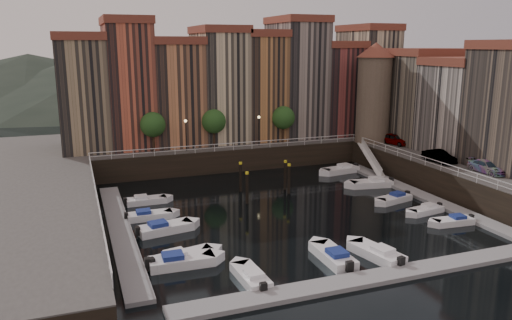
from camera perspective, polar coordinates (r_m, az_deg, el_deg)
name	(u,v)px	position (r m, az deg, el deg)	size (l,w,h in m)	color
ground	(281,209)	(51.68, 2.88, -5.58)	(200.00, 200.00, 0.00)	black
quay_far	(213,147)	(75.09, -4.89, 1.49)	(80.00, 20.00, 3.00)	black
quay_right	(507,175)	(65.68, 26.75, -1.57)	(20.00, 36.00, 3.00)	black
dock_left	(120,230)	(47.03, -15.27, -7.73)	(2.00, 28.00, 0.35)	gray
dock_right	(418,194)	(58.86, 17.98, -3.70)	(2.00, 28.00, 0.35)	gray
dock_near	(374,278)	(37.73, 13.30, -12.95)	(30.00, 2.00, 0.35)	gray
mountains	(144,74)	(156.65, -12.65, 9.61)	(145.00, 100.00, 18.00)	#2D382D
far_terrace	(239,84)	(72.35, -1.95, 8.66)	(48.70, 10.30, 17.50)	#957F5E
right_terrace	(467,102)	(67.30, 22.99, 6.11)	(9.30, 24.30, 14.00)	#776B5A
corner_tower	(374,91)	(71.60, 13.31, 7.66)	(5.20, 5.20, 13.80)	#6B5B4C
promenade_trees	(219,121)	(66.45, -4.29, 4.44)	(21.20, 3.20, 5.20)	black
street_lamps	(223,127)	(65.70, -3.76, 3.75)	(10.36, 0.36, 4.18)	black
railings	(264,163)	(54.98, 0.93, -0.31)	(36.08, 34.04, 0.52)	white
gangway	(371,158)	(67.56, 12.98, 0.26)	(2.78, 8.32, 3.73)	white
mooring_pilings	(266,180)	(56.01, 1.13, -2.32)	(6.27, 4.84, 3.78)	black
boat_left_0	(180,261)	(39.16, -8.68, -11.36)	(5.27, 2.06, 1.20)	white
boat_left_1	(182,258)	(39.65, -8.47, -11.04)	(5.36, 2.90, 1.20)	white
boat_left_2	(164,228)	(45.96, -10.48, -7.67)	(5.32, 2.70, 1.19)	white
boat_left_3	(149,216)	(49.65, -12.18, -6.23)	(4.53, 1.68, 1.04)	white
boat_left_4	(145,200)	(54.41, -12.54, -4.54)	(4.41, 1.63, 1.01)	white
boat_right_0	(454,221)	(50.71, 21.65, -6.50)	(4.21, 1.82, 0.95)	white
boat_right_1	(426,210)	(53.04, 18.86, -5.43)	(4.23, 2.09, 0.95)	white
boat_right_2	(394,199)	(55.77, 15.54, -4.27)	(4.59, 2.59, 1.03)	white
boat_right_3	(372,183)	(60.89, 13.13, -2.62)	(5.36, 2.67, 1.20)	white
boat_right_4	(341,170)	(66.61, 9.71, -1.11)	(5.39, 2.59, 1.21)	white
boat_near_0	(251,277)	(36.50, -0.55, -13.20)	(1.87, 4.61, 1.05)	white
boat_near_1	(334,256)	(40.05, 8.85, -10.80)	(1.93, 5.20, 1.19)	white
boat_near_2	(377,253)	(41.24, 13.69, -10.31)	(2.87, 5.26, 1.18)	white
car_a	(395,140)	(71.02, 15.59, 2.24)	(1.79, 4.44, 1.51)	gray
car_b	(439,157)	(61.68, 20.19, 0.29)	(1.53, 4.39, 1.45)	gray
car_c	(487,168)	(58.74, 24.90, -0.80)	(1.84, 4.52, 1.31)	gray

